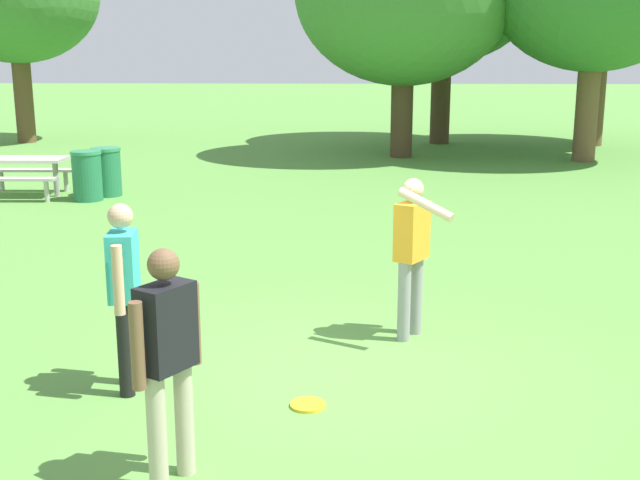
% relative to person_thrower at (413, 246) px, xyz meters
% --- Properties ---
extents(ground_plane, '(120.00, 120.00, 0.00)m').
position_rel_person_thrower_xyz_m(ground_plane, '(-0.75, -0.94, -0.96)').
color(ground_plane, '#568E3D').
extents(person_thrower, '(0.55, 0.82, 1.64)m').
position_rel_person_thrower_xyz_m(person_thrower, '(0.00, 0.00, 0.00)').
color(person_thrower, gray).
rests_on(person_thrower, ground).
extents(person_catcher, '(0.39, 0.53, 1.64)m').
position_rel_person_thrower_xyz_m(person_catcher, '(-1.85, -2.89, -0.02)').
color(person_catcher, '#B7AD93').
rests_on(person_catcher, ground).
extents(person_bystander, '(0.26, 0.61, 1.64)m').
position_rel_person_thrower_xyz_m(person_bystander, '(-2.54, -1.38, -0.02)').
color(person_bystander, black).
rests_on(person_bystander, ground).
extents(frisbee, '(0.29, 0.29, 0.03)m').
position_rel_person_thrower_xyz_m(frisbee, '(-0.98, -1.68, -0.95)').
color(frisbee, yellow).
rests_on(frisbee, ground).
extents(picnic_table_near, '(1.72, 1.45, 0.77)m').
position_rel_person_thrower_xyz_m(picnic_table_near, '(-7.06, 7.82, -0.40)').
color(picnic_table_near, beige).
rests_on(picnic_table_near, ground).
extents(trash_can_beside_table, '(0.59, 0.59, 0.96)m').
position_rel_person_thrower_xyz_m(trash_can_beside_table, '(-5.64, 7.43, -0.48)').
color(trash_can_beside_table, '#237047').
rests_on(trash_can_beside_table, ground).
extents(trash_can_further_along, '(0.59, 0.59, 0.96)m').
position_rel_person_thrower_xyz_m(trash_can_further_along, '(-5.41, 7.94, -0.48)').
color(trash_can_further_along, '#237047').
rests_on(trash_can_further_along, ground).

